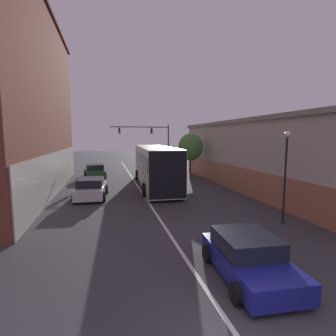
{
  "coord_description": "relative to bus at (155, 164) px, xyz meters",
  "views": [
    {
      "loc": [
        -2.7,
        -3.73,
        4.36
      ],
      "look_at": [
        2.29,
        17.17,
        1.8
      ],
      "focal_mm": 28.0,
      "sensor_mm": 36.0,
      "label": 1
    }
  ],
  "objects": [
    {
      "name": "lane_center_line",
      "position": [
        -1.51,
        -0.53,
        -1.96
      ],
      "size": [
        0.14,
        48.66,
        0.01
      ],
      "color": "silver",
      "rests_on": "ground_plane"
    },
    {
      "name": "building_right_storefront",
      "position": [
        10.86,
        -3.66,
        1.04
      ],
      "size": [
        10.2,
        25.33,
        5.76
      ],
      "color": "#B7B2A3",
      "rests_on": "ground_plane"
    },
    {
      "name": "bus",
      "position": [
        0.0,
        0.0,
        0.0
      ],
      "size": [
        3.34,
        12.57,
        3.5
      ],
      "rotation": [
        0.0,
        0.0,
        1.52
      ],
      "color": "silver",
      "rests_on": "ground_plane"
    },
    {
      "name": "hatchback_foreground",
      "position": [
        0.05,
        -15.58,
        -1.35
      ],
      "size": [
        2.29,
        3.96,
        1.31
      ],
      "rotation": [
        0.0,
        0.0,
        1.51
      ],
      "color": "navy",
      "rests_on": "ground_plane"
    },
    {
      "name": "parked_car_left_near",
      "position": [
        -5.29,
        -3.4,
        -1.27
      ],
      "size": [
        2.38,
        4.27,
        1.45
      ],
      "rotation": [
        0.0,
        0.0,
        1.5
      ],
      "color": "silver",
      "rests_on": "ground_plane"
    },
    {
      "name": "parked_car_left_mid",
      "position": [
        -5.42,
        6.69,
        -1.29
      ],
      "size": [
        2.49,
        4.3,
        1.43
      ],
      "rotation": [
        0.0,
        0.0,
        1.68
      ],
      "color": "#285633",
      "rests_on": "ground_plane"
    },
    {
      "name": "traffic_signal_gantry",
      "position": [
        2.04,
        13.79,
        2.42
      ],
      "size": [
        8.13,
        0.36,
        6.02
      ],
      "color": "black",
      "rests_on": "ground_plane"
    },
    {
      "name": "street_lamp",
      "position": [
        4.53,
        -11.32,
        0.77
      ],
      "size": [
        0.32,
        0.32,
        4.64
      ],
      "color": "black",
      "rests_on": "ground_plane"
    },
    {
      "name": "street_tree_near",
      "position": [
        4.29,
        3.01,
        1.36
      ],
      "size": [
        2.55,
        2.3,
        4.74
      ],
      "color": "#4C3823",
      "rests_on": "ground_plane"
    }
  ]
}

